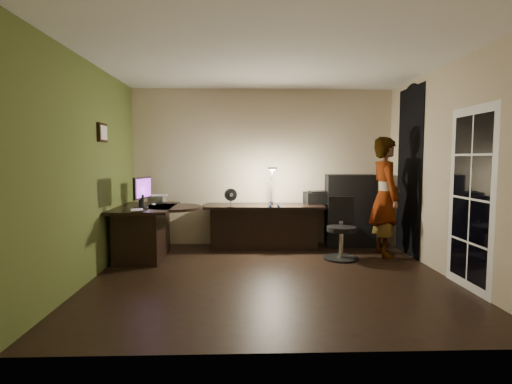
{
  "coord_description": "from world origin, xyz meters",
  "views": [
    {
      "loc": [
        -0.35,
        -4.97,
        1.51
      ],
      "look_at": [
        -0.15,
        1.05,
        1.0
      ],
      "focal_mm": 28.0,
      "sensor_mm": 36.0,
      "label": 1
    }
  ],
  "objects_px": {
    "monitor": "(141,197)",
    "person": "(385,197)",
    "desk_right": "(264,227)",
    "office_chair": "(341,229)",
    "desk_left": "(146,232)",
    "cabinet": "(350,210)"
  },
  "relations": [
    {
      "from": "desk_left",
      "to": "monitor",
      "type": "distance_m",
      "value": 0.67
    },
    {
      "from": "cabinet",
      "to": "office_chair",
      "type": "distance_m",
      "value": 1.0
    },
    {
      "from": "desk_left",
      "to": "cabinet",
      "type": "xyz_separation_m",
      "value": [
        3.31,
        0.75,
        0.22
      ]
    },
    {
      "from": "office_chair",
      "to": "person",
      "type": "relative_size",
      "value": 0.51
    },
    {
      "from": "monitor",
      "to": "person",
      "type": "height_order",
      "value": "person"
    },
    {
      "from": "office_chair",
      "to": "desk_right",
      "type": "bearing_deg",
      "value": 156.51
    },
    {
      "from": "person",
      "to": "desk_right",
      "type": "bearing_deg",
      "value": 72.66
    },
    {
      "from": "desk_right",
      "to": "person",
      "type": "distance_m",
      "value": 2.0
    },
    {
      "from": "monitor",
      "to": "office_chair",
      "type": "height_order",
      "value": "monitor"
    },
    {
      "from": "desk_right",
      "to": "cabinet",
      "type": "bearing_deg",
      "value": 7.9
    },
    {
      "from": "desk_right",
      "to": "office_chair",
      "type": "bearing_deg",
      "value": -32.57
    },
    {
      "from": "cabinet",
      "to": "office_chair",
      "type": "height_order",
      "value": "cabinet"
    },
    {
      "from": "desk_right",
      "to": "office_chair",
      "type": "distance_m",
      "value": 1.36
    },
    {
      "from": "desk_left",
      "to": "desk_right",
      "type": "xyz_separation_m",
      "value": [
        1.82,
        0.6,
        -0.03
      ]
    },
    {
      "from": "desk_right",
      "to": "person",
      "type": "xyz_separation_m",
      "value": [
        1.84,
        -0.55,
        0.55
      ]
    },
    {
      "from": "cabinet",
      "to": "monitor",
      "type": "relative_size",
      "value": 2.54
    },
    {
      "from": "monitor",
      "to": "desk_left",
      "type": "bearing_deg",
      "value": 107.18
    },
    {
      "from": "office_chair",
      "to": "desk_left",
      "type": "bearing_deg",
      "value": -172.11
    },
    {
      "from": "person",
      "to": "desk_left",
      "type": "bearing_deg",
      "value": 90.1
    },
    {
      "from": "office_chair",
      "to": "person",
      "type": "bearing_deg",
      "value": 28.01
    },
    {
      "from": "monitor",
      "to": "office_chair",
      "type": "xyz_separation_m",
      "value": [
        2.91,
        0.17,
        -0.5
      ]
    },
    {
      "from": "desk_left",
      "to": "desk_right",
      "type": "relative_size",
      "value": 0.7
    }
  ]
}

